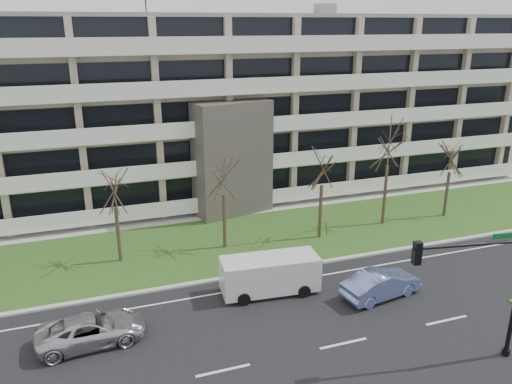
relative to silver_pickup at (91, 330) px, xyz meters
name	(u,v)px	position (x,y,z in m)	size (l,w,h in m)	color
ground	(343,344)	(11.39, -4.05, -0.70)	(160.00, 160.00, 0.00)	black
grass_verge	(255,238)	(11.39, 8.95, -0.67)	(90.00, 10.00, 0.06)	#2C511B
curb	(281,269)	(11.39, 3.95, -0.64)	(90.00, 0.35, 0.12)	#B2B2AD
sidewalk	(233,212)	(11.39, 14.45, -0.66)	(90.00, 2.00, 0.08)	#B2B2AD
lane_edge_line	(291,281)	(11.39, 2.45, -0.70)	(90.00, 0.12, 0.01)	white
apartment_building	(210,106)	(11.38, 21.27, 6.91)	(60.50, 15.10, 18.75)	#BCA992
silver_pickup	(91,330)	(0.00, 0.00, 0.00)	(2.33, 5.06, 1.41)	#B7BABF
blue_sedan	(381,284)	(15.46, -0.84, 0.07)	(1.64, 4.71, 1.55)	#7584CB
white_van	(271,272)	(9.81, 1.66, 0.58)	(5.68, 2.65, 2.14)	silver
traffic_signal	(483,281)	(16.36, -6.97, 3.32)	(5.31, 1.23, 6.22)	black
tree_2	(113,185)	(2.01, 8.43, 4.47)	(3.33, 3.33, 6.67)	#382B21
tree_3	(223,173)	(8.94, 8.23, 4.66)	(3.45, 3.45, 6.90)	#382B21
tree_4	(322,164)	(15.78, 7.61, 4.79)	(3.53, 3.53, 7.07)	#382B21
tree_5	(390,141)	(21.49, 8.36, 5.77)	(4.16, 4.16, 8.33)	#382B21
tree_6	(452,155)	(27.02, 8.17, 4.34)	(3.25, 3.25, 6.49)	#382B21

